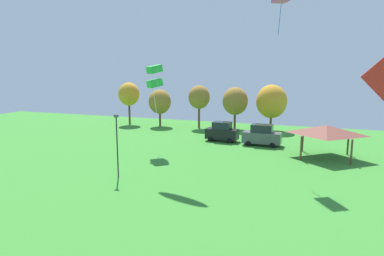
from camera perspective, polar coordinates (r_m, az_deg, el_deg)
kite_flying_9 at (r=39.97m, az=-6.27°, el=8.57°), size 2.14×2.15×5.87m
parked_car_leftmost at (r=45.95m, az=5.01°, el=-0.64°), size 4.41×2.16×2.62m
parked_car_second_from_left at (r=44.10m, az=11.56°, el=-1.20°), size 4.81×2.18×2.69m
park_pavilion at (r=39.80m, az=21.49°, el=-0.28°), size 6.31×5.46×3.60m
light_post_0 at (r=30.87m, az=-12.38°, el=-2.30°), size 0.36×0.20×5.67m
treeline_tree_0 at (r=60.40m, az=-10.48°, el=5.56°), size 3.62×3.62×7.28m
treeline_tree_1 at (r=57.70m, az=-5.39°, el=4.37°), size 3.73×3.73×6.21m
treeline_tree_2 at (r=55.50m, az=1.19°, el=5.13°), size 3.47×3.47×6.99m
treeline_tree_3 at (r=54.99m, az=7.20°, el=4.46°), size 4.02×4.02×6.74m
treeline_tree_4 at (r=54.70m, az=13.11°, el=4.33°), size 4.73×4.73×7.20m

